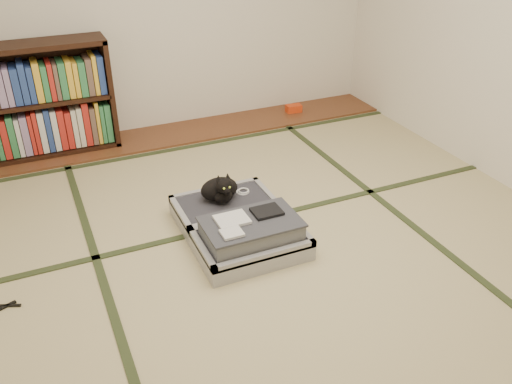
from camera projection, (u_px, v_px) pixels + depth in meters
name	position (u px, v px, depth m)	size (l,w,h in m)	color
floor	(272.00, 254.00, 3.34)	(4.50, 4.50, 0.00)	tan
wood_strip	(178.00, 134.00, 4.92)	(4.00, 0.50, 0.02)	brown
red_item	(294.00, 108.00, 5.35)	(0.15, 0.09, 0.07)	red
room_shell	(276.00, 10.00, 2.62)	(4.50, 4.50, 4.50)	white
tatami_borders	(241.00, 215.00, 3.73)	(4.00, 4.50, 0.01)	#2D381E
bookcase	(23.00, 105.00, 4.33)	(1.41, 0.32, 0.92)	black
suitcase	(240.00, 227.00, 3.45)	(0.66, 0.88, 0.26)	#9E9FA3
cat	(221.00, 189.00, 3.62)	(0.29, 0.30, 0.24)	black
cable_coil	(243.00, 191.00, 3.75)	(0.09, 0.09, 0.02)	white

